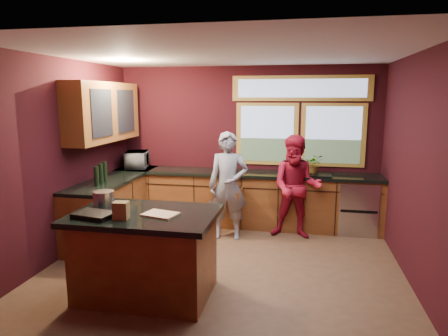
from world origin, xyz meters
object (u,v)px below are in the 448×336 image
(person_grey, at_px, (228,186))
(island, at_px, (146,254))
(cutting_board, at_px, (160,214))
(stock_pot, at_px, (104,199))
(person_red, at_px, (296,187))

(person_grey, bearing_deg, island, -111.02)
(cutting_board, bearing_deg, stock_pot, 165.07)
(person_grey, xyz_separation_m, cutting_board, (-0.36, -2.02, 0.12))
(person_red, bearing_deg, cutting_board, -118.29)
(person_red, relative_size, stock_pot, 6.70)
(island, distance_m, person_red, 2.74)
(island, height_order, cutting_board, cutting_board)
(person_grey, bearing_deg, cutting_board, -105.27)
(person_red, bearing_deg, stock_pot, -132.82)
(person_grey, height_order, stock_pot, person_grey)
(stock_pot, bearing_deg, island, -15.26)
(island, distance_m, cutting_board, 0.52)
(island, bearing_deg, person_grey, 74.29)
(cutting_board, height_order, stock_pot, stock_pot)
(cutting_board, bearing_deg, island, 165.96)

